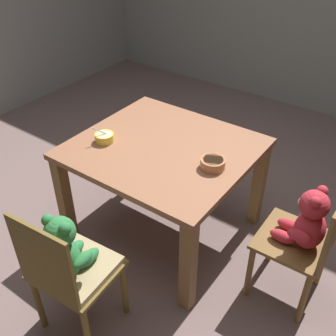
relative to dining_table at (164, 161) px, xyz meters
The scene contains 6 objects.
ground_plane 0.62m from the dining_table, ahead, with size 5.20×5.20×0.04m.
dining_table is the anchor object (origin of this frame).
teddy_chair_near_front 0.93m from the dining_table, 85.32° to the right, with size 0.44×0.41×0.88m.
teddy_chair_near_right 0.98m from the dining_table, ahead, with size 0.39×0.40×0.83m.
porridge_bowl_terracotta_near_right 0.40m from the dining_table, ahead, with size 0.15×0.15×0.06m.
porridge_bowl_yellow_near_left 0.41m from the dining_table, 153.26° to the right, with size 0.12×0.12×0.12m.
Camera 1 is at (1.28, -1.74, 2.08)m, focal length 42.54 mm.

